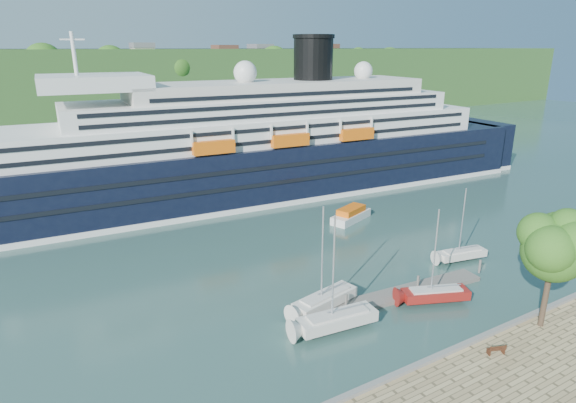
# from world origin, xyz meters

# --- Properties ---
(ground) EXTENTS (400.00, 400.00, 0.00)m
(ground) POSITION_xyz_m (0.00, 0.00, 0.00)
(ground) COLOR #2A4C44
(ground) RESTS_ON ground
(far_hillside) EXTENTS (400.00, 50.00, 24.00)m
(far_hillside) POSITION_xyz_m (0.00, 145.00, 12.00)
(far_hillside) COLOR #335E25
(far_hillside) RESTS_ON ground
(quay_coping) EXTENTS (220.00, 0.50, 0.30)m
(quay_coping) POSITION_xyz_m (0.00, -0.20, 1.15)
(quay_coping) COLOR slate
(quay_coping) RESTS_ON promenade
(cruise_ship) EXTENTS (119.99, 25.77, 26.73)m
(cruise_ship) POSITION_xyz_m (2.90, 50.14, 13.37)
(cruise_ship) COLOR black
(cruise_ship) RESTS_ON ground
(park_bench) EXTENTS (1.64, 1.13, 0.98)m
(park_bench) POSITION_xyz_m (-0.58, -2.20, 1.49)
(park_bench) COLOR #4C2815
(park_bench) RESTS_ON promenade
(promenade_tree) EXTENTS (7.05, 7.05, 11.67)m
(promenade_tree) POSITION_xyz_m (6.49, -1.50, 6.84)
(promenade_tree) COLOR #255616
(promenade_tree) RESTS_ON promenade
(floating_pontoon) EXTENTS (20.18, 4.05, 0.45)m
(floating_pontoon) POSITION_xyz_m (0.80, 10.16, 0.22)
(floating_pontoon) COLOR gray
(floating_pontoon) RESTS_ON ground
(sailboat_white_near) EXTENTS (8.47, 3.15, 10.69)m
(sailboat_white_near) POSITION_xyz_m (-8.63, 8.35, 5.35)
(sailboat_white_near) COLOR silver
(sailboat_white_near) RESTS_ON ground
(sailboat_red) EXTENTS (7.61, 4.69, 9.53)m
(sailboat_red) POSITION_xyz_m (2.78, 7.32, 4.77)
(sailboat_red) COLOR maroon
(sailboat_red) RESTS_ON ground
(sailboat_white_far) EXTENTS (7.00, 3.16, 8.73)m
(sailboat_white_far) POSITION_xyz_m (13.14, 12.84, 4.37)
(sailboat_white_far) COLOR silver
(sailboat_white_far) RESTS_ON ground
(tender_launch) EXTENTS (7.86, 5.00, 2.06)m
(tender_launch) POSITION_xyz_m (10.41, 30.93, 1.03)
(tender_launch) COLOR #E55F0D
(tender_launch) RESTS_ON ground
(sailboat_extra) EXTENTS (8.26, 3.78, 10.30)m
(sailboat_extra) POSITION_xyz_m (-7.48, 11.93, 5.15)
(sailboat_extra) COLOR silver
(sailboat_extra) RESTS_ON ground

